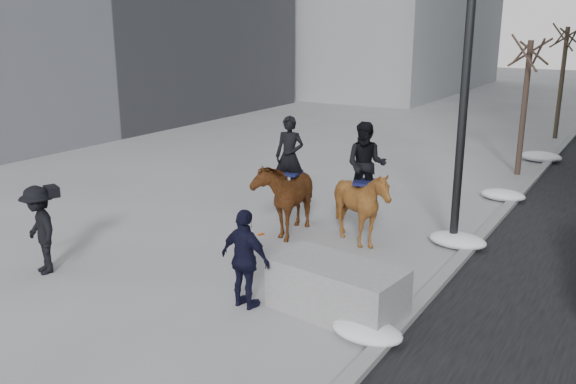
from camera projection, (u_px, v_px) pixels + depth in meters
The scene contains 11 objects.
ground at pixel (255, 283), 11.52m from camera, with size 120.00×120.00×0.00m, color gray.
curb at pixel (528, 185), 18.19m from camera, with size 0.25×90.00×0.12m, color gray.
planter at pixel (337, 289), 10.20m from camera, with size 2.23×1.11×0.89m, color gray.
tree_near at pixel (525, 102), 19.08m from camera, with size 1.20×1.20×4.69m, color #362720, non-canonical shape.
tree_far at pixel (562, 78), 25.10m from camera, with size 1.20×1.20×5.08m, color #34291F, non-canonical shape.
mounted_left at pixel (287, 190), 14.08m from camera, with size 1.32×2.23×2.71m.
mounted_right at pixel (363, 197), 13.23m from camera, with size 1.82×1.94×2.72m.
feeder at pixel (245, 259), 10.33m from camera, with size 1.07×0.91×1.75m.
camera_crew at pixel (40, 230), 11.78m from camera, with size 1.29×1.03×1.75m.
lamppost at pixel (471, 10), 12.04m from camera, with size 0.25×0.80×9.09m.
snow_piles at pixel (496, 202), 16.12m from camera, with size 1.40×15.47×0.36m.
Camera 1 is at (6.11, -8.72, 4.77)m, focal length 38.00 mm.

